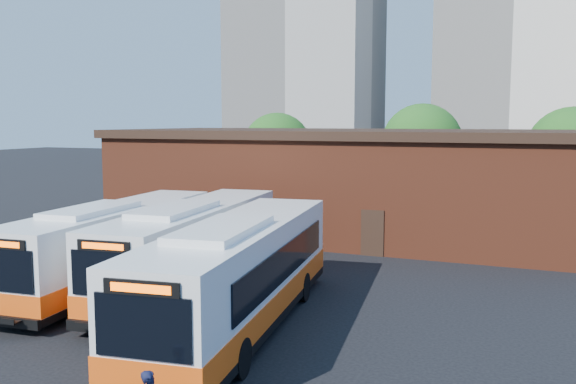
% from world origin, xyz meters
% --- Properties ---
extents(ground, '(220.00, 220.00, 0.00)m').
position_xyz_m(ground, '(0.00, 0.00, 0.00)').
color(ground, black).
extents(bus_west, '(3.72, 13.27, 3.57)m').
position_xyz_m(bus_west, '(-5.65, 4.36, 1.62)').
color(bus_west, white).
rests_on(bus_west, ground).
extents(bus_midwest, '(4.10, 13.65, 3.67)m').
position_xyz_m(bus_midwest, '(-2.32, 5.14, 1.67)').
color(bus_midwest, white).
rests_on(bus_midwest, ground).
extents(bus_mideast, '(4.53, 14.10, 3.79)m').
position_xyz_m(bus_mideast, '(1.65, 1.50, 1.72)').
color(bus_mideast, white).
rests_on(bus_mideast, ground).
extents(depot_building, '(28.60, 12.60, 6.40)m').
position_xyz_m(depot_building, '(0.00, 20.00, 3.26)').
color(depot_building, brown).
rests_on(depot_building, ground).
extents(tree_west, '(6.00, 6.00, 7.65)m').
position_xyz_m(tree_west, '(-10.00, 32.00, 4.64)').
color(tree_west, '#382314').
rests_on(tree_west, ground).
extents(tree_mid, '(6.56, 6.56, 8.36)m').
position_xyz_m(tree_mid, '(2.00, 34.00, 5.08)').
color(tree_mid, '#382314').
rests_on(tree_mid, ground).
extents(tree_east, '(6.24, 6.24, 7.96)m').
position_xyz_m(tree_east, '(13.00, 31.00, 4.83)').
color(tree_east, '#382314').
rests_on(tree_east, ground).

